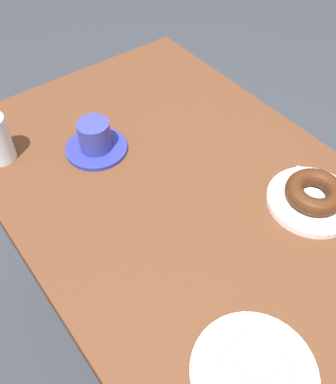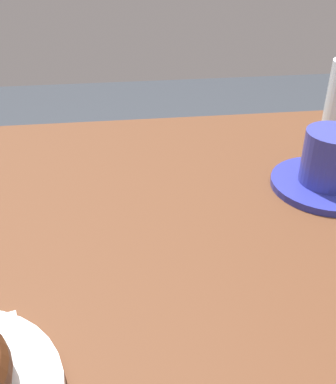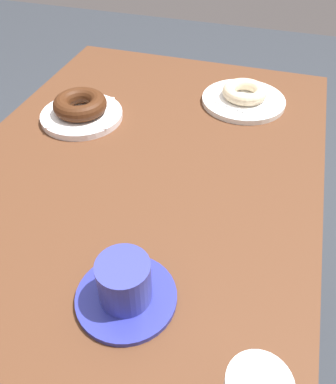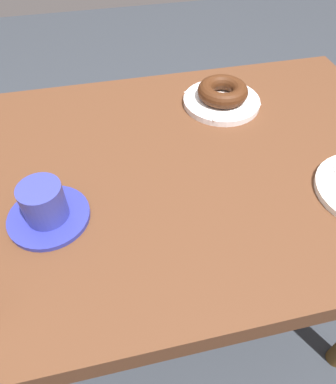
{
  "view_description": "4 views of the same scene",
  "coord_description": "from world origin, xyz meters",
  "px_view_note": "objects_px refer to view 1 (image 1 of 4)",
  "views": [
    {
      "loc": [
        -0.48,
        0.43,
        1.49
      ],
      "look_at": [
        -0.0,
        0.06,
        0.81
      ],
      "focal_mm": 40.62,
      "sensor_mm": 36.0,
      "label": 1
    },
    {
      "loc": [
        -0.04,
        -0.41,
        1.08
      ],
      "look_at": [
        0.02,
        0.06,
        0.79
      ],
      "focal_mm": 42.47,
      "sensor_mm": 36.0,
      "label": 2
    },
    {
      "loc": [
        0.54,
        0.25,
        1.28
      ],
      "look_at": [
        0.04,
        0.09,
        0.79
      ],
      "focal_mm": 36.88,
      "sensor_mm": 36.0,
      "label": 3
    },
    {
      "loc": [
        0.12,
        0.54,
        1.28
      ],
      "look_at": [
        0.03,
        0.12,
        0.81
      ],
      "focal_mm": 33.09,
      "sensor_mm": 36.0,
      "label": 4
    }
  ],
  "objects_px": {
    "plate_sugar_ring": "(254,373)",
    "plate_chocolate_ring": "(311,201)",
    "donut_chocolate_ring": "(315,192)",
    "coffee_cup": "(95,139)",
    "donut_sugar_ring": "(256,368)"
  },
  "relations": [
    {
      "from": "donut_sugar_ring",
      "to": "coffee_cup",
      "type": "bearing_deg",
      "value": -6.81
    },
    {
      "from": "plate_sugar_ring",
      "to": "donut_chocolate_ring",
      "type": "distance_m",
      "value": 0.41
    },
    {
      "from": "donut_chocolate_ring",
      "to": "plate_sugar_ring",
      "type": "bearing_deg",
      "value": 117.48
    },
    {
      "from": "donut_chocolate_ring",
      "to": "coffee_cup",
      "type": "height_order",
      "value": "coffee_cup"
    },
    {
      "from": "coffee_cup",
      "to": "plate_chocolate_ring",
      "type": "bearing_deg",
      "value": -146.49
    },
    {
      "from": "coffee_cup",
      "to": "donut_sugar_ring",
      "type": "bearing_deg",
      "value": 173.19
    },
    {
      "from": "donut_sugar_ring",
      "to": "coffee_cup",
      "type": "relative_size",
      "value": 0.74
    },
    {
      "from": "donut_sugar_ring",
      "to": "coffee_cup",
      "type": "height_order",
      "value": "coffee_cup"
    },
    {
      "from": "donut_sugar_ring",
      "to": "plate_chocolate_ring",
      "type": "height_order",
      "value": "donut_sugar_ring"
    },
    {
      "from": "plate_chocolate_ring",
      "to": "donut_chocolate_ring",
      "type": "height_order",
      "value": "donut_chocolate_ring"
    },
    {
      "from": "plate_sugar_ring",
      "to": "donut_chocolate_ring",
      "type": "height_order",
      "value": "donut_chocolate_ring"
    },
    {
      "from": "donut_chocolate_ring",
      "to": "coffee_cup",
      "type": "relative_size",
      "value": 0.84
    },
    {
      "from": "plate_sugar_ring",
      "to": "plate_chocolate_ring",
      "type": "height_order",
      "value": "plate_chocolate_ring"
    },
    {
      "from": "plate_sugar_ring",
      "to": "plate_chocolate_ring",
      "type": "relative_size",
      "value": 1.08
    },
    {
      "from": "donut_sugar_ring",
      "to": "plate_chocolate_ring",
      "type": "distance_m",
      "value": 0.41
    }
  ]
}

